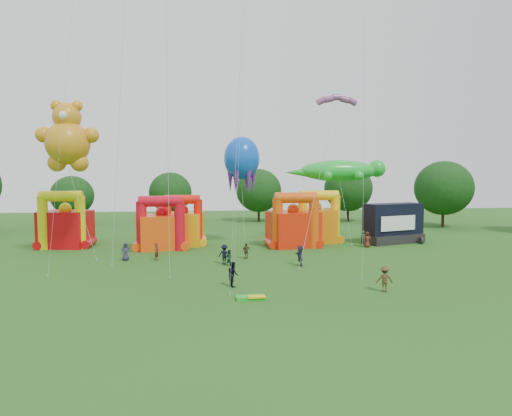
{
  "coord_description": "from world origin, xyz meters",
  "views": [
    {
      "loc": [
        -2.9,
        -27.63,
        8.81
      ],
      "look_at": [
        2.79,
        18.0,
        5.31
      ],
      "focal_mm": 32.0,
      "sensor_mm": 36.0,
      "label": 1
    }
  ],
  "objects": [
    {
      "name": "spectator_5",
      "position": [
        6.57,
        14.41,
        0.99
      ],
      "size": [
        0.59,
        1.84,
        1.98
      ],
      "primitive_type": "imported",
      "rotation": [
        0.0,
        0.0,
        4.71
      ],
      "color": "#2A2B46",
      "rests_on": "ground"
    },
    {
      "name": "bouncy_castle_1",
      "position": [
        -7.28,
        26.0,
        2.38
      ],
      "size": [
        6.33,
        5.54,
        6.28
      ],
      "color": "#E4470C",
      "rests_on": "ground"
    },
    {
      "name": "tree_ring",
      "position": [
        -1.16,
        0.6,
        6.26
      ],
      "size": [
        121.41,
        123.49,
        12.07
      ],
      "color": "#352314",
      "rests_on": "ground"
    },
    {
      "name": "spectator_2",
      "position": [
        -0.12,
        15.4,
        0.77
      ],
      "size": [
        0.95,
        0.94,
        1.54
      ],
      "primitive_type": "imported",
      "rotation": [
        0.0,
        0.0,
        2.39
      ],
      "color": "#1A4128",
      "rests_on": "ground"
    },
    {
      "name": "stage_trailer",
      "position": [
        21.48,
        27.19,
        2.43
      ],
      "size": [
        8.32,
        5.21,
        5.05
      ],
      "color": "black",
      "rests_on": "ground"
    },
    {
      "name": "spectator_4",
      "position": [
        1.86,
        18.7,
        0.82
      ],
      "size": [
        1.04,
        0.76,
        1.64
      ],
      "primitive_type": "imported",
      "rotation": [
        0.0,
        0.0,
        3.57
      ],
      "color": "#41391A",
      "rests_on": "ground"
    },
    {
      "name": "bouncy_castle_2",
      "position": [
        -4.92,
        28.34,
        2.38
      ],
      "size": [
        5.34,
        4.57,
        6.24
      ],
      "color": "#DD9D0B",
      "rests_on": "ground"
    },
    {
      "name": "bouncy_castle_3",
      "position": [
        8.3,
        25.75,
        2.5
      ],
      "size": [
        6.34,
        5.5,
        6.61
      ],
      "color": "red",
      "rests_on": "ground"
    },
    {
      "name": "diamond_kites",
      "position": [
        -1.23,
        11.81,
        14.85
      ],
      "size": [
        29.05,
        14.68,
        32.82
      ],
      "color": "red",
      "rests_on": "ground"
    },
    {
      "name": "spectator_1",
      "position": [
        -7.23,
        18.95,
        0.89
      ],
      "size": [
        0.58,
        0.74,
        1.79
      ],
      "primitive_type": "imported",
      "rotation": [
        0.0,
        0.0,
        1.31
      ],
      "color": "#502116",
      "rests_on": "ground"
    },
    {
      "name": "bouncy_castle_0",
      "position": [
        -18.79,
        28.62,
        2.57
      ],
      "size": [
        6.12,
        5.31,
        6.79
      ],
      "color": "red",
      "rests_on": "ground"
    },
    {
      "name": "gecko_kite",
      "position": [
        15.8,
        31.44,
        8.46
      ],
      "size": [
        13.93,
        8.38,
        10.71
      ],
      "color": "green",
      "rests_on": "ground"
    },
    {
      "name": "spectator_3",
      "position": [
        -0.54,
        16.08,
        0.97
      ],
      "size": [
        1.44,
        1.17,
        1.94
      ],
      "primitive_type": "imported",
      "rotation": [
        0.0,
        0.0,
        2.72
      ],
      "color": "black",
      "rests_on": "ground"
    },
    {
      "name": "octopus_kite",
      "position": [
        2.31,
        28.09,
        9.84
      ],
      "size": [
        4.38,
        5.21,
        13.37
      ],
      "color": "blue",
      "rests_on": "ground"
    },
    {
      "name": "spectator_6",
      "position": [
        16.9,
        24.08,
        0.94
      ],
      "size": [
        0.96,
        0.65,
        1.89
      ],
      "primitive_type": "imported",
      "rotation": [
        0.0,
        0.0,
        6.22
      ],
      "color": "#562118",
      "rests_on": "ground"
    },
    {
      "name": "spectator_7",
      "position": [
        16.76,
        24.88,
        0.95
      ],
      "size": [
        0.83,
        0.76,
        1.9
      ],
      "primitive_type": "imported",
      "rotation": [
        0.0,
        0.0,
        0.58
      ],
      "color": "#1C4828",
      "rests_on": "ground"
    },
    {
      "name": "teddy_bear_kite",
      "position": [
        -15.79,
        21.14,
        10.03
      ],
      "size": [
        6.29,
        4.46,
        16.33
      ],
      "color": "orange",
      "rests_on": "ground"
    },
    {
      "name": "folded_kite_bundle",
      "position": [
        0.64,
        3.47,
        0.14
      ],
      "size": [
        2.01,
        1.11,
        0.31
      ],
      "color": "green",
      "rests_on": "ground"
    },
    {
      "name": "spectator_0",
      "position": [
        -10.35,
        19.18,
        0.92
      ],
      "size": [
        1.0,
        0.75,
        1.84
      ],
      "primitive_type": "imported",
      "rotation": [
        0.0,
        0.0,
        0.2
      ],
      "color": "#2A2B46",
      "rests_on": "ground"
    },
    {
      "name": "bouncy_castle_4",
      "position": [
        11.99,
        29.13,
        2.53
      ],
      "size": [
        6.3,
        5.52,
        6.68
      ],
      "color": "orange",
      "rests_on": "ground"
    },
    {
      "name": "ground",
      "position": [
        0.0,
        0.0,
        0.0
      ],
      "size": [
        160.0,
        160.0,
        0.0
      ],
      "primitive_type": "plane",
      "color": "#275317",
      "rests_on": "ground"
    },
    {
      "name": "spectator_8",
      "position": [
        -0.35,
        7.36,
        0.97
      ],
      "size": [
        0.95,
        1.1,
        1.94
      ],
      "primitive_type": "imported",
      "rotation": [
        0.0,
        0.0,
        1.83
      ],
      "color": "black",
      "rests_on": "ground"
    },
    {
      "name": "spectator_9",
      "position": [
        10.72,
        4.31,
        0.97
      ],
      "size": [
        1.35,
        0.9,
        1.94
      ],
      "primitive_type": "imported",
      "rotation": [
        0.0,
        0.0,
        2.99
      ],
      "color": "#43331B",
      "rests_on": "ground"
    },
    {
      "name": "parafoil_kites",
      "position": [
        5.15,
        17.97,
        10.15
      ],
      "size": [
        26.9,
        13.3,
        31.66
      ],
      "color": "red",
      "rests_on": "ground"
    }
  ]
}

